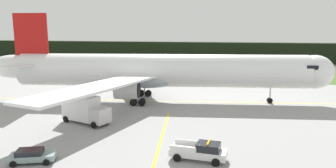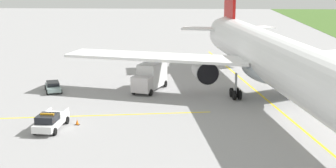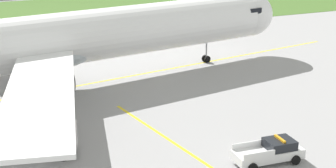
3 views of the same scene
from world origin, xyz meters
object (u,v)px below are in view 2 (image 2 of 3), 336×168
Objects in this scene: airliner at (274,60)px; staff_car at (53,86)px; ops_pickup_truck at (50,121)px; catering_truck at (151,76)px; apron_cone at (77,122)px.

airliner reaches higher than staff_car.
airliner is at bearing 114.53° from ops_pickup_truck.
ops_pickup_truck reaches higher than staff_car.
airliner is 8.23× the size of catering_truck.
airliner is 10.89× the size of ops_pickup_truck.
airliner is at bearing 113.12° from apron_cone.
ops_pickup_truck is (10.87, -23.82, -4.49)m from airliner.
ops_pickup_truck is 1.23× the size of staff_car.
apron_cone is (15.29, -6.31, -1.65)m from catering_truck.
staff_car is 7.83× the size of apron_cone.
airliner is 104.60× the size of apron_cone.
staff_car is (-15.55, -4.36, -0.20)m from ops_pickup_truck.
catering_truck is (-16.97, 8.59, 1.03)m from ops_pickup_truck.
catering_truck is (-6.10, -15.23, -3.47)m from airliner.
ops_pickup_truck is 9.60× the size of apron_cone.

